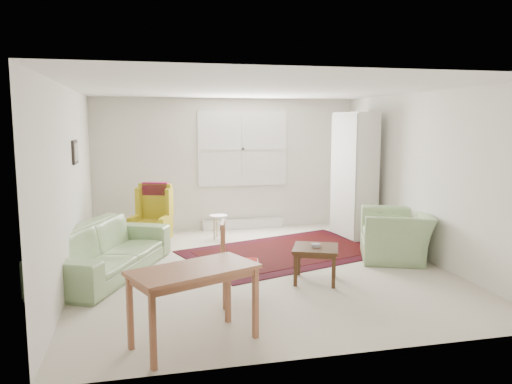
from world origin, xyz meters
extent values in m
cube|color=beige|center=(0.00, 0.00, 0.00)|extent=(5.00, 5.50, 0.01)
cube|color=white|center=(0.00, 0.00, 2.50)|extent=(5.00, 5.50, 0.01)
cube|color=silver|center=(0.00, 2.75, 1.25)|extent=(5.00, 0.04, 2.50)
cube|color=silver|center=(0.00, -2.75, 1.25)|extent=(5.00, 0.04, 2.50)
cube|color=silver|center=(-2.50, 0.00, 1.25)|extent=(0.04, 5.50, 2.50)
cube|color=silver|center=(2.50, 0.00, 1.25)|extent=(0.04, 5.50, 2.50)
cube|color=white|center=(0.30, 2.73, 1.55)|extent=(1.72, 0.06, 1.42)
cube|color=white|center=(0.30, 2.73, 1.55)|extent=(1.60, 0.02, 1.30)
cube|color=silver|center=(0.30, 2.67, 0.09)|extent=(1.60, 0.12, 0.18)
cube|color=black|center=(-2.48, 0.50, 1.65)|extent=(0.03, 0.42, 0.32)
cube|color=tan|center=(-2.46, 0.50, 1.65)|extent=(0.01, 0.34, 0.24)
imported|color=#85A56E|center=(-2.10, 0.19, 0.48)|extent=(1.81, 2.53, 0.95)
imported|color=#85A56E|center=(2.10, 0.02, 0.44)|extent=(1.33, 1.41, 0.88)
camera|label=1|loc=(-1.61, -6.66, 2.05)|focal=35.00mm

